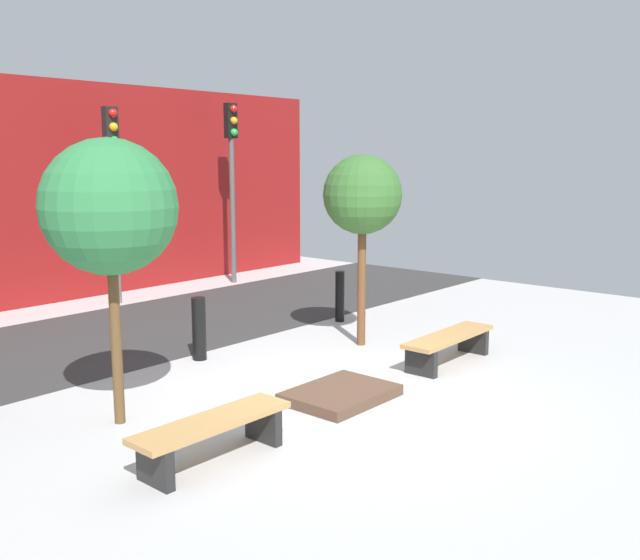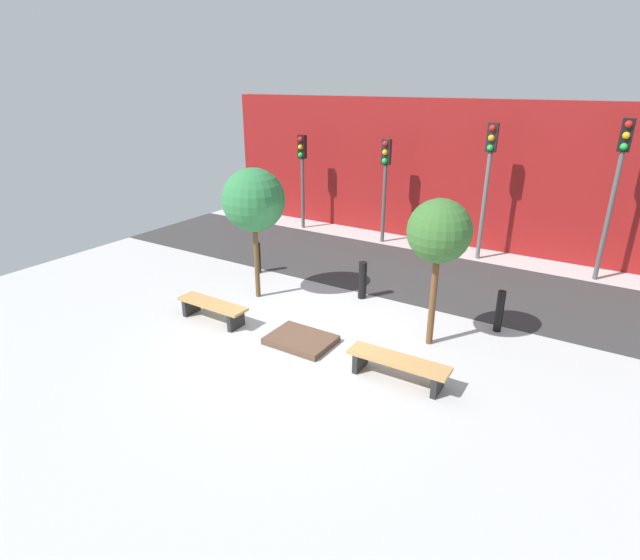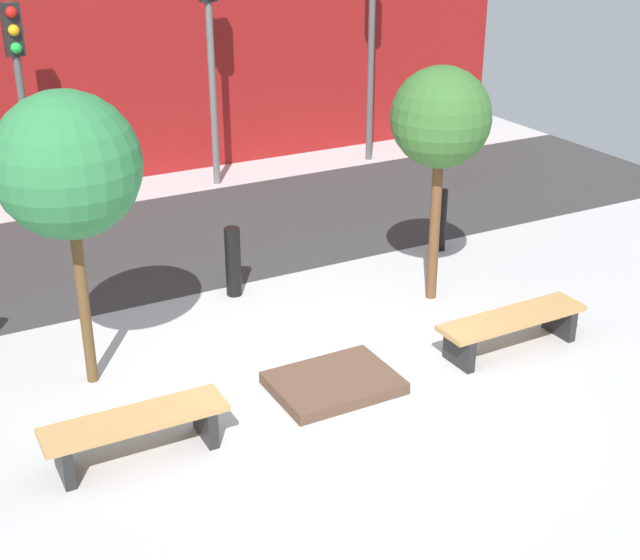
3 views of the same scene
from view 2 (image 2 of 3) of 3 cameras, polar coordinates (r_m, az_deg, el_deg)
The scene contains 15 objects.
ground_plane at distance 10.25m, azimuth -2.06°, elevation -7.08°, with size 18.00×18.00×0.00m, color #B2B2B2.
road_strip at distance 14.11m, azimuth 8.93°, elevation 1.07°, with size 18.00×3.87×0.01m, color #343434.
building_facade at distance 16.68m, azimuth 14.30°, elevation 11.82°, with size 16.20×0.50×4.44m, color maroon.
bench_left at distance 11.22m, azimuth -12.19°, elevation -3.11°, with size 1.72×0.48×0.44m.
bench_right at distance 9.00m, azimuth 8.90°, elevation -9.53°, with size 1.84×0.49×0.43m.
planter_bed at distance 10.19m, azimuth -2.21°, elevation -6.86°, with size 1.30×0.97×0.13m, color brown.
tree_behind_left_bench at distance 11.66m, azimuth -7.60°, elevation 8.99°, with size 1.46×1.46×3.14m.
tree_behind_right_bench at distance 9.56m, azimuth 13.46°, elevation 5.32°, with size 1.21×1.21×2.97m.
bollard_far_left at distance 13.78m, azimuth -7.16°, elevation 2.56°, with size 0.18×0.18×0.87m, color black.
bollard_left at distance 12.09m, azimuth 4.87°, elevation -0.03°, with size 0.20×0.20×0.92m, color black.
bollard_center at distance 11.13m, azimuth 19.83°, elevation -3.38°, with size 0.17×0.17×0.91m, color black.
traffic_light_west at distance 17.63m, azimuth -2.05°, elevation 13.06°, with size 0.28×0.27×3.23m.
traffic_light_mid_west at distance 16.09m, azimuth 7.46°, elevation 12.16°, with size 0.28×0.27×3.28m.
traffic_light_mid_east at distance 15.01m, azimuth 18.69°, elevation 12.03°, with size 0.28×0.27×3.88m.
traffic_light_east at distance 14.57m, azimuth 30.90°, elevation 10.43°, with size 0.28×0.27×4.12m.
Camera 2 is at (5.08, -7.39, 4.98)m, focal length 28.00 mm.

